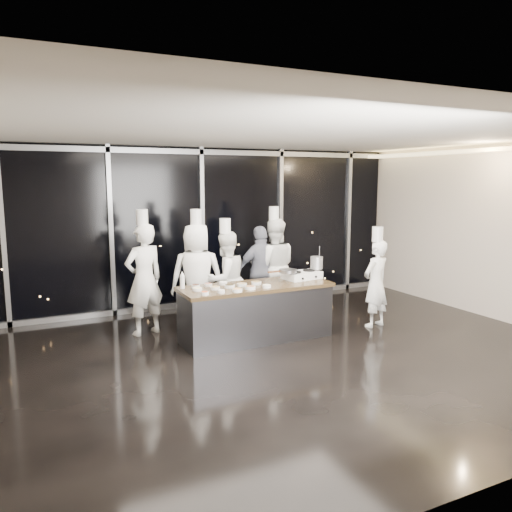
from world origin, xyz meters
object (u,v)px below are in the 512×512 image
at_px(frying_pan, 287,271).
at_px(chef_center, 226,279).
at_px(demo_counter, 256,312).
at_px(stock_pot, 317,263).
at_px(guest, 261,271).
at_px(stove, 302,275).
at_px(chef_far_left, 144,278).
at_px(chef_right, 274,266).
at_px(chef_left, 197,276).
at_px(chef_side, 376,282).

distance_m(frying_pan, chef_center, 1.16).
bearing_deg(demo_counter, chef_center, 99.25).
xyz_separation_m(stock_pot, chef_center, (-1.38, 0.76, -0.30)).
distance_m(chef_center, guest, 0.94).
xyz_separation_m(stove, frying_pan, (-0.31, -0.04, 0.10)).
distance_m(demo_counter, chef_far_left, 1.94).
bearing_deg(chef_right, frying_pan, 93.88).
distance_m(chef_left, chef_side, 3.11).
distance_m(demo_counter, chef_center, 1.01).
distance_m(chef_center, chef_right, 1.21).
height_order(stock_pot, chef_side, chef_side).
xyz_separation_m(guest, chef_side, (1.48, -1.52, -0.06)).
distance_m(demo_counter, frying_pan, 0.86).
bearing_deg(chef_left, frying_pan, 159.67).
bearing_deg(chef_center, stove, 127.35).
height_order(demo_counter, chef_right, chef_right).
bearing_deg(chef_center, stock_pot, 135.56).
bearing_deg(chef_side, chef_center, -41.17).
bearing_deg(chef_left, chef_side, 172.21).
distance_m(demo_counter, stock_pot, 1.42).
height_order(stove, chef_center, chef_center).
xyz_separation_m(stock_pot, guest, (-0.51, 1.12, -0.29)).
bearing_deg(frying_pan, demo_counter, 177.96).
bearing_deg(guest, chef_center, 21.36).
bearing_deg(chef_center, guest, -173.50).
relative_size(chef_center, chef_right, 0.92).
distance_m(chef_left, chef_center, 0.51).
xyz_separation_m(demo_counter, chef_far_left, (-1.54, 1.07, 0.49)).
height_order(stock_pot, guest, guest).
relative_size(demo_counter, stock_pot, 11.72).
bearing_deg(guest, stove, 98.84).
xyz_separation_m(chef_left, chef_side, (2.85, -1.23, -0.14)).
bearing_deg(demo_counter, guest, 60.27).
xyz_separation_m(frying_pan, chef_left, (-1.26, 0.91, -0.13)).
xyz_separation_m(chef_center, chef_side, (2.35, -1.17, -0.06)).
bearing_deg(stock_pot, chef_right, 101.61).
height_order(frying_pan, chef_far_left, chef_far_left).
bearing_deg(chef_side, demo_counter, -21.36).
height_order(stove, guest, guest).
bearing_deg(guest, chef_right, -175.63).
xyz_separation_m(chef_far_left, chef_right, (2.54, 0.22, -0.02)).
height_order(frying_pan, chef_right, chef_right).
height_order(stove, stock_pot, stock_pot).
height_order(demo_counter, stove, stove).
bearing_deg(chef_right, chef_far_left, 26.63).
distance_m(demo_counter, chef_left, 1.26).
bearing_deg(stock_pot, chef_center, 151.08).
height_order(chef_far_left, chef_center, chef_far_left).
xyz_separation_m(demo_counter, chef_right, (1.00, 1.29, 0.47)).
bearing_deg(chef_right, stock_pot, 123.25).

